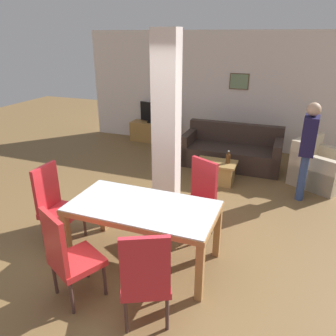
# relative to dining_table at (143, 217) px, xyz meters

# --- Properties ---
(ground_plane) EXTENTS (18.00, 18.00, 0.00)m
(ground_plane) POSITION_rel_dining_table_xyz_m (0.00, 0.00, -0.61)
(ground_plane) COLOR brown
(back_wall) EXTENTS (7.20, 0.09, 2.70)m
(back_wall) POSITION_rel_dining_table_xyz_m (0.00, 4.79, 0.74)
(back_wall) COLOR silver
(back_wall) RESTS_ON ground_plane
(divider_pillar) EXTENTS (0.39, 0.29, 2.70)m
(divider_pillar) POSITION_rel_dining_table_xyz_m (-0.29, 1.51, 0.74)
(divider_pillar) COLOR silver
(divider_pillar) RESTS_ON ground_plane
(dining_table) EXTENTS (1.74, 0.90, 0.76)m
(dining_table) POSITION_rel_dining_table_xyz_m (0.00, 0.00, 0.00)
(dining_table) COLOR #A2703F
(dining_table) RESTS_ON ground_plane
(dining_chair_far_right) EXTENTS (0.62, 0.62, 1.06)m
(dining_chair_far_right) POSITION_rel_dining_table_xyz_m (0.43, 0.84, -0.05)
(dining_chair_far_right) COLOR red
(dining_chair_far_right) RESTS_ON ground_plane
(dining_chair_near_right) EXTENTS (0.62, 0.62, 1.06)m
(dining_chair_near_right) POSITION_rel_dining_table_xyz_m (0.43, -0.87, -0.05)
(dining_chair_near_right) COLOR red
(dining_chair_near_right) RESTS_ON ground_plane
(dining_chair_head_left) EXTENTS (0.46, 0.46, 1.06)m
(dining_chair_head_left) POSITION_rel_dining_table_xyz_m (-1.27, 0.00, -0.05)
(dining_chair_head_left) COLOR red
(dining_chair_head_left) RESTS_ON ground_plane
(dining_chair_near_left) EXTENTS (0.62, 0.62, 1.06)m
(dining_chair_near_left) POSITION_rel_dining_table_xyz_m (-0.43, -0.86, -0.05)
(dining_chair_near_left) COLOR red
(dining_chair_near_left) RESTS_ON ground_plane
(sofa) EXTENTS (2.01, 0.89, 0.84)m
(sofa) POSITION_rel_dining_table_xyz_m (0.40, 3.57, -0.32)
(sofa) COLOR #352822
(sofa) RESTS_ON ground_plane
(armchair) EXTENTS (1.16, 1.17, 0.85)m
(armchair) POSITION_rel_dining_table_xyz_m (2.09, 3.18, -0.31)
(armchair) COLOR beige
(armchair) RESTS_ON ground_plane
(coffee_table) EXTENTS (0.75, 0.48, 0.41)m
(coffee_table) POSITION_rel_dining_table_xyz_m (0.29, 2.59, -0.40)
(coffee_table) COLOR #A37C41
(coffee_table) RESTS_ON ground_plane
(bottle) EXTENTS (0.08, 0.08, 0.24)m
(bottle) POSITION_rel_dining_table_xyz_m (0.50, 2.61, -0.11)
(bottle) COLOR #4C2D14
(bottle) RESTS_ON coffee_table
(tv_stand) EXTENTS (1.25, 0.40, 0.50)m
(tv_stand) POSITION_rel_dining_table_xyz_m (-1.77, 4.51, -0.36)
(tv_stand) COLOR #A7763A
(tv_stand) RESTS_ON ground_plane
(tv_screen) EXTENTS (0.84, 0.27, 0.51)m
(tv_screen) POSITION_rel_dining_table_xyz_m (-1.77, 4.51, 0.14)
(tv_screen) COLOR black
(tv_screen) RESTS_ON tv_stand
(standing_person) EXTENTS (0.25, 0.39, 1.63)m
(standing_person) POSITION_rel_dining_table_xyz_m (1.79, 2.48, 0.33)
(standing_person) COLOR navy
(standing_person) RESTS_ON ground_plane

